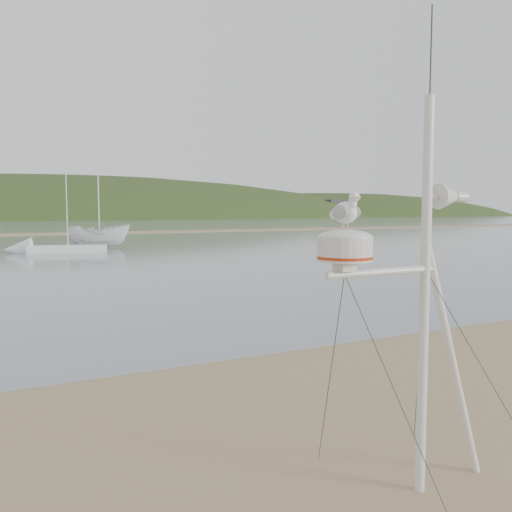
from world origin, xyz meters
name	(u,v)px	position (x,y,z in m)	size (l,w,h in m)	color
ground	(161,468)	(0.00, 0.00, 0.00)	(560.00, 560.00, 0.00)	#8C7150
hill_ridge	(26,266)	(18.52, 235.00, -19.70)	(620.00, 180.00, 80.00)	#243616
mast_rig	(422,381)	(2.37, -1.93, 1.29)	(2.38, 2.53, 5.36)	silver
boat_white	(99,217)	(7.78, 40.40, 2.61)	(1.93, 1.98, 5.14)	white
sailboat_white_near	(40,249)	(2.64, 36.61, 0.30)	(7.51, 3.65, 7.24)	white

